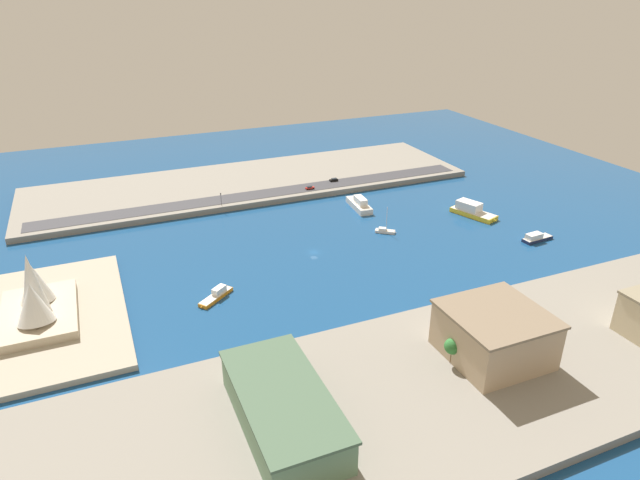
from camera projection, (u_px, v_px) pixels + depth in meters
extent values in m
plane|color=navy|center=(314.00, 252.00, 233.51)|extent=(440.00, 440.00, 0.00)
cube|color=gray|center=(442.00, 384.00, 154.82)|extent=(70.00, 240.00, 2.87)
cube|color=gray|center=(250.00, 182.00, 310.98)|extent=(70.00, 240.00, 2.87)
cube|color=#A89E89|center=(41.00, 320.00, 184.96)|extent=(77.53, 54.11, 2.00)
cube|color=#38383D|center=(264.00, 194.00, 289.53)|extent=(12.63, 228.00, 0.15)
cube|color=#1E284C|center=(537.00, 239.00, 244.13)|extent=(5.63, 14.99, 1.32)
cone|color=#1E284C|center=(550.00, 235.00, 247.39)|extent=(1.29, 1.29, 1.19)
cube|color=white|center=(534.00, 236.00, 242.34)|extent=(4.35, 7.73, 2.34)
cube|color=beige|center=(538.00, 237.00, 243.83)|extent=(5.40, 14.39, 0.10)
cube|color=white|center=(385.00, 231.00, 251.70)|extent=(7.80, 8.94, 1.10)
cone|color=white|center=(395.00, 232.00, 250.66)|extent=(1.38, 1.38, 0.99)
cube|color=white|center=(382.00, 229.00, 251.50)|extent=(3.87, 4.07, 1.12)
cube|color=beige|center=(385.00, 230.00, 251.45)|extent=(7.49, 8.59, 0.10)
cylinder|color=silver|center=(387.00, 219.00, 248.97)|extent=(0.24, 0.24, 11.34)
cube|color=yellow|center=(473.00, 214.00, 269.54)|extent=(23.74, 15.14, 2.16)
cone|color=yellow|center=(495.00, 221.00, 261.72)|extent=(2.49, 2.49, 1.94)
cube|color=white|center=(469.00, 206.00, 270.16)|extent=(13.02, 10.01, 4.26)
cube|color=beige|center=(474.00, 211.00, 269.06)|extent=(22.79, 14.53, 0.10)
cube|color=silver|center=(359.00, 205.00, 278.41)|extent=(21.65, 8.48, 2.93)
cone|color=silver|center=(351.00, 198.00, 288.21)|extent=(2.87, 2.87, 2.64)
cube|color=white|center=(360.00, 201.00, 275.61)|extent=(9.87, 4.82, 3.35)
cube|color=beige|center=(359.00, 203.00, 277.77)|extent=(20.78, 8.14, 0.10)
cube|color=orange|center=(216.00, 297.00, 199.22)|extent=(12.40, 14.35, 1.31)
cone|color=orange|center=(201.00, 307.00, 192.89)|extent=(1.65, 1.65, 1.18)
cube|color=white|center=(219.00, 290.00, 200.09)|extent=(5.49, 5.98, 2.31)
cube|color=beige|center=(216.00, 295.00, 198.93)|extent=(11.90, 13.78, 0.10)
cube|color=slate|center=(283.00, 410.00, 136.57)|extent=(42.46, 20.04, 9.77)
cube|color=#47624A|center=(283.00, 393.00, 134.34)|extent=(44.16, 20.84, 0.80)
cube|color=tan|center=(494.00, 335.00, 161.48)|extent=(26.54, 26.55, 14.20)
cube|color=#7C6B55|center=(498.00, 314.00, 158.30)|extent=(27.60, 27.61, 0.80)
cylinder|color=black|center=(332.00, 181.00, 306.16)|extent=(0.27, 0.65, 0.64)
cylinder|color=black|center=(330.00, 180.00, 307.53)|extent=(0.27, 0.65, 0.64)
cylinder|color=black|center=(337.00, 181.00, 307.43)|extent=(0.27, 0.65, 0.64)
cylinder|color=black|center=(336.00, 180.00, 308.80)|extent=(0.27, 0.65, 0.64)
cube|color=black|center=(334.00, 180.00, 307.35)|extent=(2.00, 4.83, 0.84)
cube|color=#262D38|center=(334.00, 179.00, 307.14)|extent=(1.72, 2.72, 0.54)
cylinder|color=black|center=(312.00, 188.00, 296.95)|extent=(0.26, 0.64, 0.64)
cylinder|color=black|center=(313.00, 188.00, 295.70)|extent=(0.26, 0.64, 0.64)
cylinder|color=black|center=(306.00, 188.00, 295.71)|extent=(0.26, 0.64, 0.64)
cylinder|color=black|center=(307.00, 189.00, 294.46)|extent=(0.26, 0.64, 0.64)
cube|color=red|center=(310.00, 188.00, 295.57)|extent=(1.80, 4.82, 0.81)
cube|color=#262D38|center=(309.00, 187.00, 295.19)|extent=(1.56, 2.71, 0.59)
cylinder|color=black|center=(221.00, 200.00, 273.46)|extent=(0.18, 0.18, 5.50)
cube|color=black|center=(221.00, 194.00, 272.08)|extent=(0.36, 0.36, 1.00)
sphere|color=red|center=(221.00, 193.00, 271.93)|extent=(0.24, 0.24, 0.24)
sphere|color=yellow|center=(221.00, 194.00, 272.08)|extent=(0.24, 0.24, 0.24)
sphere|color=green|center=(221.00, 195.00, 272.23)|extent=(0.24, 0.24, 0.24)
cube|color=#BCAD93|center=(39.00, 314.00, 183.90)|extent=(36.32, 23.59, 3.00)
cone|color=white|center=(33.00, 303.00, 174.93)|extent=(13.93, 11.56, 14.90)
cone|color=white|center=(32.00, 284.00, 179.09)|extent=(12.58, 8.73, 21.09)
cone|color=white|center=(35.00, 283.00, 186.79)|extent=(12.20, 10.97, 13.79)
cylinder|color=brown|center=(454.00, 340.00, 169.30)|extent=(0.50, 0.50, 2.87)
sphere|color=#2D7233|center=(455.00, 331.00, 167.95)|extent=(4.35, 4.35, 4.35)
cylinder|color=brown|center=(451.00, 357.00, 160.49)|extent=(0.50, 0.50, 3.91)
sphere|color=#2D7233|center=(452.00, 346.00, 158.85)|extent=(4.80, 4.80, 4.80)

